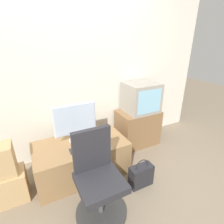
# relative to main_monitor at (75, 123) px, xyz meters

# --- Properties ---
(ground_plane) EXTENTS (12.00, 12.00, 0.00)m
(ground_plane) POSITION_rel_main_monitor_xyz_m (0.14, -0.85, -0.70)
(ground_plane) COLOR #7F705B
(wall_back) EXTENTS (4.40, 0.05, 2.60)m
(wall_back) POSITION_rel_main_monitor_xyz_m (0.14, 0.47, 0.60)
(wall_back) COLOR silver
(wall_back) RESTS_ON ground_plane
(desk) EXTENTS (1.13, 0.61, 0.45)m
(desk) POSITION_rel_main_monitor_xyz_m (0.02, -0.08, -0.48)
(desk) COLOR #937047
(desk) RESTS_ON ground_plane
(side_stand) EXTENTS (0.65, 0.44, 0.58)m
(side_stand) POSITION_rel_main_monitor_xyz_m (1.07, 0.20, -0.41)
(side_stand) COLOR olive
(side_stand) RESTS_ON ground_plane
(main_monitor) EXTENTS (0.52, 0.20, 0.49)m
(main_monitor) POSITION_rel_main_monitor_xyz_m (0.00, 0.00, 0.00)
(main_monitor) COLOR silver
(main_monitor) RESTS_ON desk
(keyboard) EXTENTS (0.29, 0.11, 0.01)m
(keyboard) POSITION_rel_main_monitor_xyz_m (-0.00, -0.21, -0.25)
(keyboard) COLOR #2D2D2D
(keyboard) RESTS_ON desk
(mouse) EXTENTS (0.06, 0.03, 0.03)m
(mouse) POSITION_rel_main_monitor_xyz_m (0.21, -0.18, -0.24)
(mouse) COLOR black
(mouse) RESTS_ON desk
(crt_tv) EXTENTS (0.49, 0.43, 0.45)m
(crt_tv) POSITION_rel_main_monitor_xyz_m (1.09, 0.19, 0.10)
(crt_tv) COLOR gray
(crt_tv) RESTS_ON side_stand
(office_chair) EXTENTS (0.52, 0.52, 0.88)m
(office_chair) POSITION_rel_main_monitor_xyz_m (0.00, -0.68, -0.34)
(office_chair) COLOR #333333
(office_chair) RESTS_ON ground_plane
(cardboard_box_lower) EXTENTS (0.33, 0.27, 0.35)m
(cardboard_box_lower) POSITION_rel_main_monitor_xyz_m (-0.80, -0.13, -0.53)
(cardboard_box_lower) COLOR tan
(cardboard_box_lower) RESTS_ON ground_plane
(cardboard_box_upper) EXTENTS (0.21, 0.22, 0.34)m
(cardboard_box_upper) POSITION_rel_main_monitor_xyz_m (-0.80, -0.13, -0.19)
(cardboard_box_upper) COLOR tan
(cardboard_box_upper) RESTS_ON cardboard_box_lower
(handbag) EXTENTS (0.28, 0.13, 0.37)m
(handbag) POSITION_rel_main_monitor_xyz_m (0.58, -0.60, -0.56)
(handbag) COLOR #232328
(handbag) RESTS_ON ground_plane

